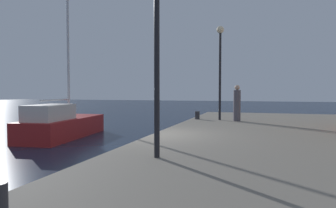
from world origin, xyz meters
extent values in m
plane|color=#162338|center=(0.00, 0.00, 0.00)|extent=(120.00, 120.00, 0.00)
cube|color=maroon|center=(-5.66, 2.98, 0.47)|extent=(2.50, 5.50, 0.93)
cube|color=beige|center=(-5.53, 1.83, 1.28)|extent=(1.60, 2.48, 0.70)
cylinder|color=silver|center=(-5.73, 3.53, 4.13)|extent=(0.12, 0.12, 6.39)
cylinder|color=silver|center=(-5.59, 2.34, 1.83)|extent=(0.35, 2.39, 0.08)
cylinder|color=black|center=(1.31, -3.35, 2.99)|extent=(0.12, 0.12, 4.39)
cylinder|color=black|center=(1.52, 5.58, 2.93)|extent=(0.12, 0.12, 4.26)
sphere|color=#F9E5B2|center=(1.52, 5.58, 5.24)|extent=(0.36, 0.36, 0.36)
cylinder|color=#2D2D33|center=(0.37, 5.69, 1.00)|extent=(0.24, 0.24, 0.40)
cylinder|color=#514C56|center=(2.37, 5.28, 1.54)|extent=(0.34, 0.34, 1.48)
sphere|color=tan|center=(2.37, 5.28, 2.40)|extent=(0.24, 0.24, 0.24)
camera|label=1|loc=(3.42, -9.46, 2.23)|focal=32.32mm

